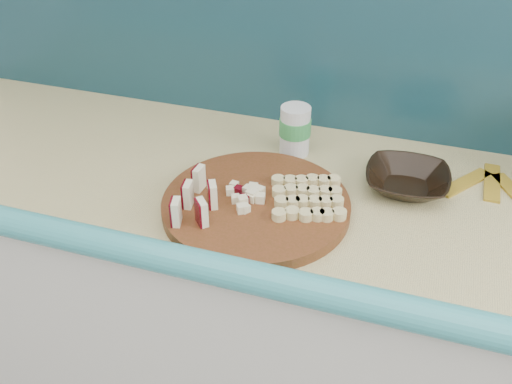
{
  "coord_description": "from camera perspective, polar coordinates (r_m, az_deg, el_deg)",
  "views": [
    {
      "loc": [
        0.24,
        0.51,
        1.6
      ],
      "look_at": [
        -0.04,
        1.39,
        0.95
      ],
      "focal_mm": 40.0,
      "sensor_mm": 36.0,
      "label": 1
    }
  ],
  "objects": [
    {
      "name": "kitchen_counter",
      "position": [
        1.52,
        6.64,
        -14.24
      ],
      "size": [
        2.2,
        0.63,
        0.91
      ],
      "color": "white",
      "rests_on": "ground"
    },
    {
      "name": "backsplash",
      "position": [
        1.36,
        11.42,
        15.35
      ],
      "size": [
        2.2,
        0.02,
        0.5
      ],
      "primitive_type": "cube",
      "color": "teal",
      "rests_on": "kitchen_counter"
    },
    {
      "name": "cutting_board",
      "position": [
        1.15,
        0.0,
        -1.3
      ],
      "size": [
        0.48,
        0.48,
        0.02
      ],
      "primitive_type": "cylinder",
      "rotation": [
        0.0,
        0.0,
        0.3
      ],
      "color": "#492B0F",
      "rests_on": "kitchen_counter"
    },
    {
      "name": "apple_wedges",
      "position": [
        1.11,
        -6.1,
        -0.6
      ],
      "size": [
        0.08,
        0.15,
        0.05
      ],
      "color": "#F5ECC4",
      "rests_on": "cutting_board"
    },
    {
      "name": "apple_chunks",
      "position": [
        1.14,
        -1.2,
        -0.41
      ],
      "size": [
        0.06,
        0.06,
        0.02
      ],
      "color": "#FFF1CB",
      "rests_on": "cutting_board"
    },
    {
      "name": "banana_slices",
      "position": [
        1.14,
        5.25,
        -0.5
      ],
      "size": [
        0.17,
        0.17,
        0.02
      ],
      "color": "#DBCA86",
      "rests_on": "cutting_board"
    },
    {
      "name": "brown_bowl",
      "position": [
        1.25,
        14.86,
        1.11
      ],
      "size": [
        0.18,
        0.18,
        0.04
      ],
      "primitive_type": "imported",
      "rotation": [
        0.0,
        0.0,
        0.04
      ],
      "color": "black",
      "rests_on": "kitchen_counter"
    },
    {
      "name": "canister",
      "position": [
        1.32,
        3.92,
        6.25
      ],
      "size": [
        0.07,
        0.07,
        0.12
      ],
      "rotation": [
        0.0,
        0.0,
        0.05
      ],
      "color": "silver",
      "rests_on": "kitchen_counter"
    },
    {
      "name": "banana_peel",
      "position": [
        1.32,
        22.41,
        0.55
      ],
      "size": [
        0.21,
        0.18,
        0.01
      ],
      "rotation": [
        0.0,
        0.0,
        -0.19
      ],
      "color": "gold",
      "rests_on": "kitchen_counter"
    }
  ]
}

